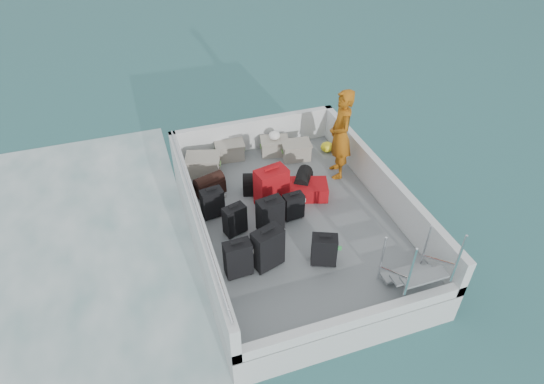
% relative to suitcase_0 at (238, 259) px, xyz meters
% --- Properties ---
extents(ground, '(160.00, 160.00, 0.00)m').
position_rel_suitcase_0_xyz_m(ground, '(1.30, 1.00, -0.95)').
color(ground, '#164D4D').
rests_on(ground, ground).
extents(wake_foam, '(10.00, 10.00, 0.00)m').
position_rel_suitcase_0_xyz_m(wake_foam, '(-3.50, 1.00, -0.95)').
color(wake_foam, white).
rests_on(wake_foam, ground).
extents(ferry_hull, '(3.60, 5.00, 0.60)m').
position_rel_suitcase_0_xyz_m(ferry_hull, '(1.30, 1.00, -0.65)').
color(ferry_hull, silver).
rests_on(ferry_hull, ground).
extents(deck, '(3.30, 4.70, 0.02)m').
position_rel_suitcase_0_xyz_m(deck, '(1.30, 1.00, -0.34)').
color(deck, slate).
rests_on(deck, ferry_hull).
extents(deck_fittings, '(3.60, 5.00, 0.90)m').
position_rel_suitcase_0_xyz_m(deck_fittings, '(1.64, 0.68, 0.05)').
color(deck_fittings, silver).
rests_on(deck_fittings, deck).
extents(suitcase_0, '(0.43, 0.25, 0.65)m').
position_rel_suitcase_0_xyz_m(suitcase_0, '(0.00, 0.00, 0.00)').
color(suitcase_0, black).
rests_on(suitcase_0, deck).
extents(suitcase_1, '(0.42, 0.32, 0.57)m').
position_rel_suitcase_0_xyz_m(suitcase_1, '(0.19, 0.92, -0.04)').
color(suitcase_1, black).
rests_on(suitcase_1, deck).
extents(suitcase_2, '(0.42, 0.28, 0.56)m').
position_rel_suitcase_0_xyz_m(suitcase_2, '(-0.07, 1.49, -0.04)').
color(suitcase_2, black).
rests_on(suitcase_2, deck).
extents(suitcase_3, '(0.54, 0.41, 0.72)m').
position_rel_suitcase_0_xyz_m(suitcase_3, '(0.49, 0.03, 0.04)').
color(suitcase_3, black).
rests_on(suitcase_3, deck).
extents(suitcase_4, '(0.48, 0.33, 0.65)m').
position_rel_suitcase_0_xyz_m(suitcase_4, '(0.79, 0.81, -0.00)').
color(suitcase_4, black).
rests_on(suitcase_4, deck).
extents(suitcase_5, '(0.63, 0.46, 0.78)m').
position_rel_suitcase_0_xyz_m(suitcase_5, '(1.02, 1.44, 0.07)').
color(suitcase_5, '#A40C10').
rests_on(suitcase_5, deck).
extents(suitcase_6, '(0.46, 0.38, 0.56)m').
position_rel_suitcase_0_xyz_m(suitcase_6, '(1.35, -0.21, -0.05)').
color(suitcase_6, black).
rests_on(suitcase_6, deck).
extents(suitcase_7, '(0.38, 0.24, 0.51)m').
position_rel_suitcase_0_xyz_m(suitcase_7, '(1.28, 0.98, -0.07)').
color(suitcase_7, black).
rests_on(suitcase_7, deck).
extents(suitcase_8, '(0.85, 0.69, 0.29)m').
position_rel_suitcase_0_xyz_m(suitcase_8, '(1.76, 1.47, -0.18)').
color(suitcase_8, '#A40C10').
rests_on(suitcase_8, deck).
extents(duffel_0, '(0.62, 0.45, 0.32)m').
position_rel_suitcase_0_xyz_m(duffel_0, '(0.02, 2.14, -0.17)').
color(duffel_0, black).
rests_on(duffel_0, deck).
extents(duffel_1, '(0.58, 0.44, 0.32)m').
position_rel_suitcase_0_xyz_m(duffel_1, '(0.87, 1.89, -0.17)').
color(duffel_1, black).
rests_on(duffel_1, deck).
extents(duffel_2, '(0.52, 0.59, 0.32)m').
position_rel_suitcase_0_xyz_m(duffel_2, '(1.75, 1.68, -0.17)').
color(duffel_2, black).
rests_on(duffel_2, deck).
extents(crate_0, '(0.74, 0.60, 0.39)m').
position_rel_suitcase_0_xyz_m(crate_0, '(0.04, 2.82, -0.13)').
color(crate_0, '#A39C8E').
rests_on(crate_0, deck).
extents(crate_1, '(0.61, 0.45, 0.35)m').
position_rel_suitcase_0_xyz_m(crate_1, '(0.68, 3.20, -0.15)').
color(crate_1, '#A39C8E').
rests_on(crate_1, deck).
extents(crate_2, '(0.62, 0.50, 0.33)m').
position_rel_suitcase_0_xyz_m(crate_2, '(1.63, 3.05, -0.16)').
color(crate_2, '#A39C8E').
rests_on(crate_2, deck).
extents(crate_3, '(0.62, 0.47, 0.34)m').
position_rel_suitcase_0_xyz_m(crate_3, '(2.02, 2.75, -0.15)').
color(crate_3, '#A39C8E').
rests_on(crate_3, deck).
extents(yellow_bag, '(0.28, 0.26, 0.22)m').
position_rel_suitcase_0_xyz_m(yellow_bag, '(2.75, 2.77, -0.22)').
color(yellow_bag, yellow).
rests_on(yellow_bag, deck).
extents(white_bag, '(0.24, 0.24, 0.18)m').
position_rel_suitcase_0_xyz_m(white_bag, '(1.63, 3.05, 0.10)').
color(white_bag, white).
rests_on(white_bag, crate_2).
extents(passenger, '(0.56, 0.75, 1.83)m').
position_rel_suitcase_0_xyz_m(passenger, '(2.60, 1.95, 0.59)').
color(passenger, orange).
rests_on(passenger, deck).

